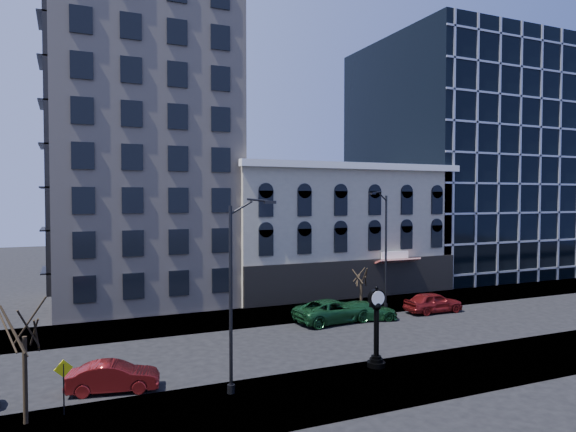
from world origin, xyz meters
name	(u,v)px	position (x,y,z in m)	size (l,w,h in m)	color
ground	(284,346)	(0.00, 0.00, 0.00)	(160.00, 160.00, 0.00)	black
sidewalk_far	(244,318)	(0.00, 8.00, 0.06)	(160.00, 6.00, 0.12)	gray
sidewalk_near	(349,388)	(0.00, -8.00, 0.06)	(160.00, 6.00, 0.12)	gray
cream_tower	(140,87)	(-6.11, 18.88, 19.32)	(15.90, 15.40, 42.50)	#BBA996
victorian_row	(332,231)	(12.00, 15.89, 6.00)	(22.60, 11.19, 12.50)	#AFA790
glass_office	(455,160)	(32.00, 20.91, 14.00)	(20.00, 20.15, 28.00)	black
street_clock	(376,330)	(2.85, -6.02, 2.11)	(1.00, 1.00, 4.39)	black
street_lamp_near	(245,243)	(-4.82, -6.56, 7.15)	(2.41, 0.54, 9.31)	black
street_lamp_far	(381,219)	(11.00, 5.73, 7.59)	(2.44, 1.18, 9.90)	black
bare_tree_near	(24,318)	(-14.11, -6.27, 4.45)	(3.34, 3.34, 5.73)	#302518
bare_tree_far	(361,274)	(9.84, 6.81, 3.00)	(2.24, 2.24, 3.84)	#302518
warning_sign	(64,377)	(-12.68, -6.00, 1.75)	(0.75, 0.23, 2.36)	black
car_near_b	(113,377)	(-10.51, -3.71, 0.70)	(1.49, 4.27, 1.41)	maroon
car_far_a	(333,311)	(5.75, 4.12, 0.85)	(2.83, 6.14, 1.71)	#143F1E
car_far_b	(365,311)	(8.33, 3.78, 0.71)	(2.00, 4.91, 1.42)	#143F1E
car_far_c	(433,302)	(14.74, 3.77, 0.83)	(1.97, 4.90, 1.67)	maroon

